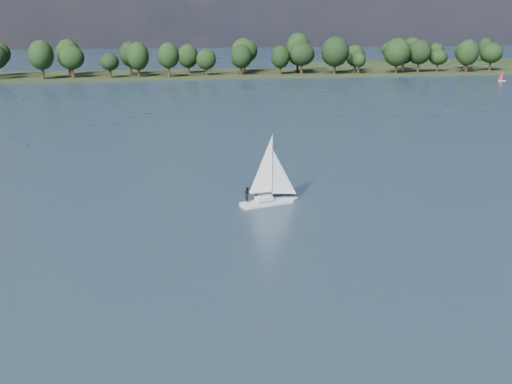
# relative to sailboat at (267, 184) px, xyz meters

# --- Properties ---
(ground) EXTENTS (700.00, 700.00, 0.00)m
(ground) POSITION_rel_sailboat_xyz_m (7.57, 64.40, -2.57)
(ground) COLOR #233342
(ground) RESTS_ON ground
(far_shore) EXTENTS (660.00, 40.00, 1.50)m
(far_shore) POSITION_rel_sailboat_xyz_m (7.57, 176.40, -2.57)
(far_shore) COLOR black
(far_shore) RESTS_ON ground
(far_shore_back) EXTENTS (220.00, 30.00, 1.40)m
(far_shore_back) POSITION_rel_sailboat_xyz_m (167.57, 224.40, -2.57)
(far_shore_back) COLOR black
(far_shore_back) RESTS_ON ground
(sailboat) EXTENTS (7.26, 3.74, 9.21)m
(sailboat) POSITION_rel_sailboat_xyz_m (0.00, 0.00, 0.00)
(sailboat) COLOR silver
(sailboat) RESTS_ON ground
(dinghy_orange) EXTENTS (2.63, 2.21, 4.01)m
(dinghy_orange) POSITION_rel_sailboat_xyz_m (115.14, 131.20, -1.62)
(dinghy_orange) COLOR silver
(dinghy_orange) RESTS_ON ground
(treeline) EXTENTS (562.45, 73.99, 17.94)m
(treeline) POSITION_rel_sailboat_xyz_m (-1.48, 172.69, 5.51)
(treeline) COLOR black
(treeline) RESTS_ON ground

